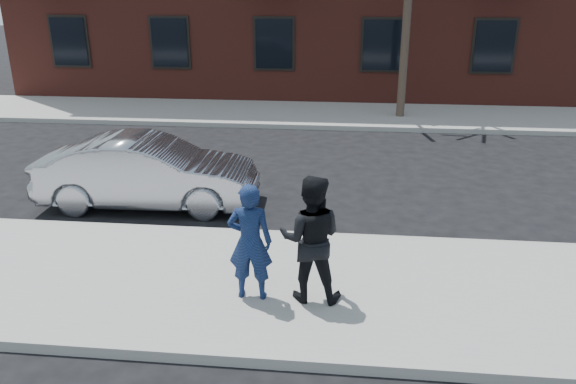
# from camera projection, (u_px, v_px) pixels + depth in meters

# --- Properties ---
(ground) EXTENTS (100.00, 100.00, 0.00)m
(ground) POSITION_uv_depth(u_px,v_px,m) (162.00, 278.00, 8.64)
(ground) COLOR black
(ground) RESTS_ON ground
(near_sidewalk) EXTENTS (50.00, 3.50, 0.15)m
(near_sidewalk) POSITION_uv_depth(u_px,v_px,m) (157.00, 281.00, 8.38)
(near_sidewalk) COLOR gray
(near_sidewalk) RESTS_ON ground
(near_curb) EXTENTS (50.00, 0.10, 0.15)m
(near_curb) POSITION_uv_depth(u_px,v_px,m) (189.00, 231.00, 10.06)
(near_curb) COLOR #999691
(near_curb) RESTS_ON ground
(far_sidewalk) EXTENTS (50.00, 3.50, 0.15)m
(far_sidewalk) POSITION_uv_depth(u_px,v_px,m) (265.00, 113.00, 19.09)
(far_sidewalk) COLOR gray
(far_sidewalk) RESTS_ON ground
(far_curb) EXTENTS (50.00, 0.10, 0.15)m
(far_curb) POSITION_uv_depth(u_px,v_px,m) (257.00, 126.00, 17.41)
(far_curb) COLOR #999691
(far_curb) RESTS_ON ground
(silver_sedan) EXTENTS (4.36, 1.65, 1.42)m
(silver_sedan) POSITION_uv_depth(u_px,v_px,m) (148.00, 172.00, 11.18)
(silver_sedan) COLOR #999BA3
(silver_sedan) RESTS_ON ground
(man_hoodie) EXTENTS (0.61, 0.49, 1.67)m
(man_hoodie) POSITION_uv_depth(u_px,v_px,m) (250.00, 242.00, 7.56)
(man_hoodie) COLOR navy
(man_hoodie) RESTS_ON near_sidewalk
(man_peacoat) EXTENTS (0.89, 0.70, 1.79)m
(man_peacoat) POSITION_uv_depth(u_px,v_px,m) (311.00, 239.00, 7.52)
(man_peacoat) COLOR black
(man_peacoat) RESTS_ON near_sidewalk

